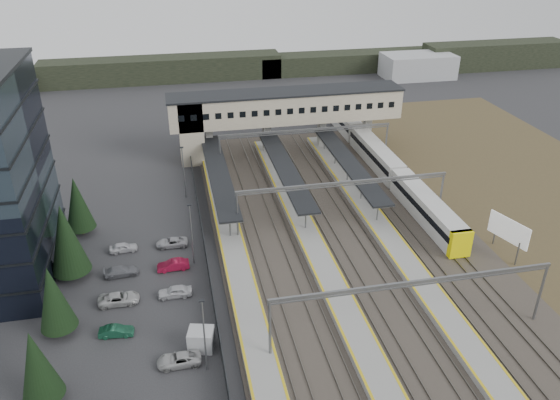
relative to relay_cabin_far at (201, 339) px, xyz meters
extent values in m
plane|color=#2B2B2D|center=(8.27, 5.04, -1.09)|extent=(220.00, 220.00, 0.00)
cylinder|color=black|center=(-13.73, -3.96, -0.49)|extent=(0.44, 0.44, 1.20)
cone|color=black|center=(-13.73, -3.96, 3.31)|extent=(3.54, 3.54, 6.80)
cylinder|color=black|center=(-13.73, 5.04, -0.49)|extent=(0.44, 0.44, 1.20)
cone|color=black|center=(-13.73, 5.04, 3.41)|extent=(3.64, 3.64, 7.00)
cylinder|color=black|center=(-13.73, 15.04, -0.49)|extent=(0.44, 0.44, 1.20)
cone|color=black|center=(-13.73, 15.04, 4.16)|extent=(4.42, 4.42, 8.50)
cylinder|color=black|center=(-13.73, 25.04, -0.49)|extent=(0.44, 0.44, 1.20)
cone|color=black|center=(-13.73, 25.04, 3.51)|extent=(3.74, 3.74, 7.20)
imported|color=#154530|center=(-8.23, 3.54, -0.53)|extent=(3.53, 1.51, 1.13)
imported|color=#B3B3B3|center=(-8.23, 8.84, -0.48)|extent=(4.42, 2.05, 1.23)
imported|color=slate|center=(-8.23, 14.14, -0.51)|extent=(4.18, 2.00, 1.17)
imported|color=silver|center=(-8.23, 19.44, -0.50)|extent=(3.57, 1.64, 1.18)
imported|color=#B5B5B5|center=(-2.23, -1.76, -0.52)|extent=(4.16, 1.93, 1.15)
imported|color=silver|center=(-2.23, 8.84, -0.45)|extent=(3.82, 1.62, 1.29)
imported|color=maroon|center=(-2.23, 14.14, -0.47)|extent=(3.84, 1.44, 1.25)
imported|color=#A7A6AB|center=(-2.23, 19.44, -0.53)|extent=(4.11, 2.03, 1.12)
cylinder|color=slate|center=(0.27, -2.96, 2.91)|extent=(0.16, 0.16, 8.00)
cube|color=black|center=(0.27, -2.96, 6.91)|extent=(0.50, 0.25, 0.15)
cylinder|color=slate|center=(0.27, 15.04, 2.91)|extent=(0.16, 0.16, 8.00)
cube|color=black|center=(0.27, 15.04, 6.91)|extent=(0.50, 0.25, 0.15)
cylinder|color=slate|center=(0.27, 33.04, 2.91)|extent=(0.16, 0.16, 8.00)
cube|color=black|center=(0.27, 33.04, 6.91)|extent=(0.50, 0.25, 0.15)
cube|color=#26282B|center=(1.77, 10.04, -0.09)|extent=(0.08, 90.00, 2.00)
cube|color=#A8AAAD|center=(0.00, 0.00, 0.00)|extent=(2.80, 2.52, 2.19)
cube|color=#342E29|center=(20.27, 10.04, -0.99)|extent=(34.00, 90.00, 0.20)
cube|color=#59544C|center=(7.55, 10.04, -0.81)|extent=(0.08, 90.00, 0.14)
cube|color=#59544C|center=(8.99, 10.04, -0.81)|extent=(0.08, 90.00, 0.14)
cube|color=#59544C|center=(11.55, 10.04, -0.81)|extent=(0.08, 90.00, 0.14)
cube|color=#59544C|center=(12.99, 10.04, -0.81)|extent=(0.08, 90.00, 0.14)
cube|color=#59544C|center=(17.55, 10.04, -0.81)|extent=(0.08, 90.00, 0.14)
cube|color=#59544C|center=(18.99, 10.04, -0.81)|extent=(0.08, 90.00, 0.14)
cube|color=#59544C|center=(21.55, 10.04, -0.81)|extent=(0.08, 90.00, 0.14)
cube|color=#59544C|center=(22.99, 10.04, -0.81)|extent=(0.08, 90.00, 0.14)
cube|color=#59544C|center=(27.55, 10.04, -0.81)|extent=(0.08, 90.00, 0.14)
cube|color=#59544C|center=(28.99, 10.04, -0.81)|extent=(0.08, 90.00, 0.14)
cube|color=#59544C|center=(31.55, 10.04, -0.81)|extent=(0.08, 90.00, 0.14)
cube|color=#59544C|center=(32.99, 10.04, -0.81)|extent=(0.08, 90.00, 0.14)
cube|color=gray|center=(5.27, 10.04, -0.64)|extent=(3.20, 82.00, 0.90)
cube|color=gold|center=(3.82, 10.04, -0.18)|extent=(0.25, 82.00, 0.02)
cube|color=gold|center=(6.72, 10.04, -0.18)|extent=(0.25, 82.00, 0.02)
cube|color=gray|center=(15.27, 10.04, -0.64)|extent=(3.20, 82.00, 0.90)
cube|color=gold|center=(13.82, 10.04, -0.18)|extent=(0.25, 82.00, 0.02)
cube|color=gold|center=(16.72, 10.04, -0.18)|extent=(0.25, 82.00, 0.02)
cube|color=gray|center=(25.27, 10.04, -0.64)|extent=(3.20, 82.00, 0.90)
cube|color=gold|center=(23.82, 10.04, -0.18)|extent=(0.25, 82.00, 0.02)
cube|color=gold|center=(26.72, 10.04, -0.18)|extent=(0.25, 82.00, 0.02)
cube|color=black|center=(5.27, 32.04, 2.91)|extent=(3.00, 30.00, 0.25)
cube|color=slate|center=(5.27, 32.04, 2.76)|extent=(3.10, 30.00, 0.12)
cylinder|color=slate|center=(5.27, 19.04, 1.31)|extent=(0.20, 0.20, 3.10)
cylinder|color=slate|center=(5.27, 25.54, 1.31)|extent=(0.20, 0.20, 3.10)
cylinder|color=slate|center=(5.27, 32.04, 1.31)|extent=(0.20, 0.20, 3.10)
cylinder|color=slate|center=(5.27, 38.54, 1.31)|extent=(0.20, 0.20, 3.10)
cylinder|color=slate|center=(5.27, 45.04, 1.31)|extent=(0.20, 0.20, 3.10)
cube|color=black|center=(15.27, 32.04, 2.91)|extent=(3.00, 30.00, 0.25)
cube|color=slate|center=(15.27, 32.04, 2.76)|extent=(3.10, 30.00, 0.12)
cylinder|color=slate|center=(15.27, 19.04, 1.31)|extent=(0.20, 0.20, 3.10)
cylinder|color=slate|center=(15.27, 25.54, 1.31)|extent=(0.20, 0.20, 3.10)
cylinder|color=slate|center=(15.27, 32.04, 1.31)|extent=(0.20, 0.20, 3.10)
cylinder|color=slate|center=(15.27, 38.54, 1.31)|extent=(0.20, 0.20, 3.10)
cylinder|color=slate|center=(15.27, 45.04, 1.31)|extent=(0.20, 0.20, 3.10)
cube|color=black|center=(25.27, 32.04, 2.91)|extent=(3.00, 30.00, 0.25)
cube|color=slate|center=(25.27, 32.04, 2.76)|extent=(3.10, 30.00, 0.12)
cylinder|color=slate|center=(25.27, 19.04, 1.31)|extent=(0.20, 0.20, 3.10)
cylinder|color=slate|center=(25.27, 25.54, 1.31)|extent=(0.20, 0.20, 3.10)
cylinder|color=slate|center=(25.27, 32.04, 1.31)|extent=(0.20, 0.20, 3.10)
cylinder|color=slate|center=(25.27, 38.54, 1.31)|extent=(0.20, 0.20, 3.10)
cylinder|color=slate|center=(25.27, 45.04, 1.31)|extent=(0.20, 0.20, 3.10)
cube|color=tan|center=(18.77, 47.04, 7.41)|extent=(40.00, 6.00, 5.00)
cube|color=black|center=(18.77, 47.04, 9.96)|extent=(40.40, 6.40, 0.30)
cube|color=tan|center=(2.27, 47.04, 4.41)|extent=(4.00, 6.00, 11.00)
cube|color=black|center=(0.77, 44.02, 7.51)|extent=(1.00, 0.06, 1.00)
cube|color=black|center=(2.77, 44.02, 7.51)|extent=(1.00, 0.06, 1.00)
cube|color=black|center=(4.77, 44.02, 7.51)|extent=(1.00, 0.06, 1.00)
cube|color=black|center=(6.77, 44.02, 7.51)|extent=(1.00, 0.06, 1.00)
cube|color=black|center=(8.77, 44.02, 7.51)|extent=(1.00, 0.06, 1.00)
cube|color=black|center=(10.77, 44.02, 7.51)|extent=(1.00, 0.06, 1.00)
cube|color=black|center=(12.77, 44.02, 7.51)|extent=(1.00, 0.06, 1.00)
cube|color=black|center=(14.77, 44.02, 7.51)|extent=(1.00, 0.06, 1.00)
cube|color=black|center=(16.77, 44.02, 7.51)|extent=(1.00, 0.06, 1.00)
cube|color=black|center=(18.77, 44.02, 7.51)|extent=(1.00, 0.06, 1.00)
cube|color=black|center=(20.77, 44.02, 7.51)|extent=(1.00, 0.06, 1.00)
cube|color=black|center=(22.77, 44.02, 7.51)|extent=(1.00, 0.06, 1.00)
cube|color=black|center=(24.77, 44.02, 7.51)|extent=(1.00, 0.06, 1.00)
cube|color=black|center=(26.77, 44.02, 7.51)|extent=(1.00, 0.06, 1.00)
cube|color=black|center=(28.77, 44.02, 7.51)|extent=(1.00, 0.06, 1.00)
cube|color=black|center=(30.77, 44.02, 7.51)|extent=(1.00, 0.06, 1.00)
cube|color=black|center=(32.77, 44.02, 7.51)|extent=(1.00, 0.06, 1.00)
cube|color=black|center=(34.77, 44.02, 7.51)|extent=(1.00, 0.06, 1.00)
cube|color=black|center=(36.77, 44.02, 7.51)|extent=(1.00, 0.06, 1.00)
cube|color=gray|center=(3.77, 47.04, 1.91)|extent=(1.20, 1.60, 6.00)
cube|color=gray|center=(5.27, 47.04, 1.91)|extent=(1.20, 1.60, 6.00)
cube|color=gray|center=(15.27, 47.04, 1.91)|extent=(1.20, 1.60, 6.00)
cube|color=gray|center=(25.27, 47.04, 1.91)|extent=(1.20, 1.60, 6.00)
cube|color=gray|center=(33.77, 47.04, 1.91)|extent=(1.20, 1.60, 6.00)
cylinder|color=slate|center=(6.27, -2.96, 2.41)|extent=(0.28, 0.28, 7.00)
cylinder|color=slate|center=(34.27, -2.96, 2.41)|extent=(0.28, 0.28, 7.00)
cube|color=slate|center=(20.27, -2.96, 5.91)|extent=(28.40, 0.25, 0.35)
cube|color=slate|center=(20.27, -2.96, 5.51)|extent=(28.40, 0.12, 0.12)
cylinder|color=slate|center=(6.27, 19.04, 2.41)|extent=(0.28, 0.28, 7.00)
cylinder|color=slate|center=(34.27, 19.04, 2.41)|extent=(0.28, 0.28, 7.00)
cube|color=slate|center=(20.27, 19.04, 5.91)|extent=(28.40, 0.25, 0.35)
cube|color=slate|center=(20.27, 19.04, 5.51)|extent=(28.40, 0.12, 0.12)
cylinder|color=slate|center=(6.27, 39.04, 2.41)|extent=(0.28, 0.28, 7.00)
cylinder|color=slate|center=(34.27, 39.04, 2.41)|extent=(0.28, 0.28, 7.00)
cube|color=slate|center=(20.27, 39.04, 5.91)|extent=(28.40, 0.25, 0.35)
cube|color=slate|center=(20.27, 39.04, 5.51)|extent=(28.40, 0.12, 0.12)
cube|color=silver|center=(32.27, 18.81, 0.96)|extent=(2.74, 18.95, 3.52)
cube|color=black|center=(32.27, 18.81, 1.35)|extent=(2.80, 18.35, 0.88)
cube|color=slate|center=(32.27, 18.81, -0.56)|extent=(2.35, 17.55, 0.49)
cube|color=silver|center=(32.27, 38.36, 0.96)|extent=(2.74, 18.95, 3.52)
cube|color=black|center=(32.27, 38.36, 1.35)|extent=(2.80, 18.35, 0.88)
cube|color=slate|center=(32.27, 38.36, -0.56)|extent=(2.35, 17.55, 0.49)
cube|color=silver|center=(32.27, 57.91, 0.96)|extent=(2.74, 18.95, 3.52)
cube|color=black|center=(32.27, 57.91, 1.35)|extent=(2.80, 18.35, 0.88)
cube|color=slate|center=(32.27, 57.91, -0.56)|extent=(2.35, 17.55, 0.49)
cube|color=#FFEE05|center=(32.27, 9.43, 0.96)|extent=(2.76, 0.90, 3.52)
cylinder|color=slate|center=(38.29, 6.60, 0.48)|extent=(0.20, 0.20, 3.14)
cylinder|color=slate|center=(38.29, 11.50, 0.48)|extent=(0.20, 0.20, 3.14)
cube|color=silver|center=(38.29, 9.05, 2.43)|extent=(1.96, 5.66, 2.95)
cube|color=black|center=(-1.73, 100.04, 1.91)|extent=(60.00, 8.00, 6.00)
cube|color=black|center=(48.27, 100.04, 1.41)|extent=(50.00, 8.00, 5.00)
cube|color=black|center=(88.27, 95.04, 2.41)|extent=(40.00, 8.00, 7.00)
cube|color=#A8AAAD|center=(63.27, 90.04, 1.91)|extent=(18.00, 10.00, 6.00)
camera|label=1|loc=(-0.81, -41.33, 36.44)|focal=35.00mm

